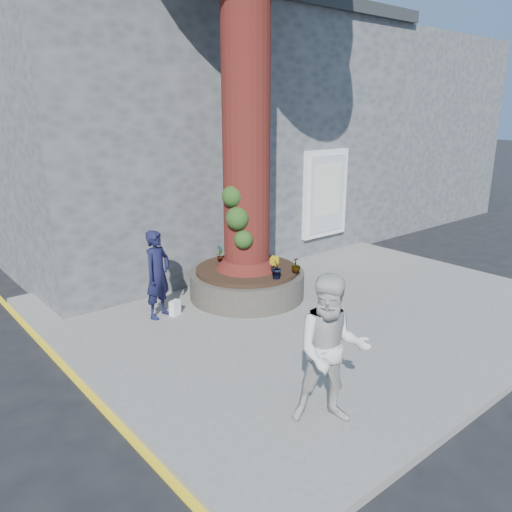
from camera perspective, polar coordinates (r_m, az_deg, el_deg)
ground at (r=8.38m, az=3.40°, el=-10.37°), size 120.00×120.00×0.00m
pavement at (r=9.97m, az=5.76°, el=-5.52°), size 9.00×8.00×0.12m
yellow_line at (r=7.73m, az=-19.37°, el=-13.80°), size 0.10×30.00×0.01m
stone_shop at (r=14.76m, az=-8.89°, el=13.89°), size 10.30×8.30×6.30m
neighbour_shop at (r=20.12m, az=11.55°, el=13.95°), size 6.00×8.00×6.00m
planter at (r=10.09m, az=-1.04°, el=-3.02°), size 2.30×2.30×0.60m
man at (r=9.12m, az=-11.16°, el=-2.07°), size 0.69×0.58×1.62m
woman at (r=6.03m, az=8.62°, el=-10.64°), size 1.15×1.12×1.87m
shopping_bag at (r=9.35m, az=-9.24°, el=-5.86°), size 0.23×0.18×0.28m
plant_a at (r=10.37m, az=-4.19°, el=0.34°), size 0.23×0.22×0.37m
plant_b at (r=9.31m, az=2.22°, el=-1.32°), size 0.30×0.31×0.43m
plant_c at (r=9.68m, az=4.59°, el=-1.03°), size 0.18×0.18×0.31m
plant_d at (r=10.59m, az=-1.25°, el=0.46°), size 0.33×0.33×0.28m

